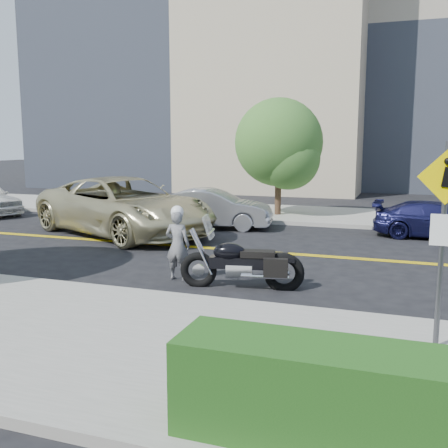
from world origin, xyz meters
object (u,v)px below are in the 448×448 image
motorcyclist (178,243)px  parked_car_silver (212,209)px  pedestrian_sign (443,226)px  suv (124,206)px  motorcycle (242,252)px  parked_car_blue (438,220)px

motorcyclist → parked_car_silver: 7.29m
pedestrian_sign → suv: (-9.53, 7.54, -0.99)m
motorcyclist → motorcycle: (1.58, -0.15, -0.07)m
parked_car_silver → motorcycle: bearing=-163.7°
motorcyclist → parked_car_silver: motorcyclist is taller
motorcyclist → suv: suv is taller
parked_car_silver → parked_car_blue: parked_car_silver is taller
pedestrian_sign → parked_car_silver: size_ratio=0.69×
motorcyclist → parked_car_silver: bearing=-75.5°
motorcyclist → motorcycle: 1.59m
motorcycle → suv: suv is taller
motorcycle → motorcyclist: bearing=162.9°
pedestrian_sign → suv: 12.20m
suv → parked_car_blue: suv is taller
motorcycle → parked_car_blue: 8.85m
parked_car_blue → motorcycle: bearing=152.7°
parked_car_silver → parked_car_blue: bearing=-94.9°
pedestrian_sign → suv: size_ratio=0.43×
motorcycle → parked_car_silver: 7.97m
suv → parked_car_blue: bearing=-50.1°
pedestrian_sign → parked_car_silver: 12.19m
motorcycle → parked_car_blue: motorcycle is taller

